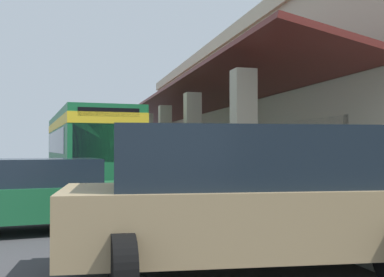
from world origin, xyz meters
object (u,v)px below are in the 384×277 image
(pedestrian, at_px, (171,181))
(potted_palm, at_px, (166,166))
(parked_sedan_green, at_px, (44,194))
(transit_bus, at_px, (87,144))
(parked_suv_tan, at_px, (243,198))

(pedestrian, distance_m, potted_palm, 19.72)
(parked_sedan_green, relative_size, potted_palm, 1.80)
(parked_sedan_green, bearing_deg, potted_palm, 162.12)
(potted_palm, bearing_deg, pedestrian, -10.62)
(transit_bus, bearing_deg, parked_suv_tan, 6.41)
(parked_suv_tan, height_order, pedestrian, parked_suv_tan)
(parked_suv_tan, distance_m, pedestrian, 4.40)
(transit_bus, height_order, potted_palm, transit_bus)
(potted_palm, bearing_deg, transit_bus, -29.43)
(parked_suv_tan, distance_m, potted_palm, 24.05)
(pedestrian, bearing_deg, transit_bus, -171.30)
(parked_sedan_green, bearing_deg, transit_bus, 173.74)
(parked_suv_tan, xyz_separation_m, potted_palm, (-23.78, 3.55, -0.43))
(parked_sedan_green, distance_m, potted_palm, 20.64)
(transit_bus, height_order, parked_suv_tan, transit_bus)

